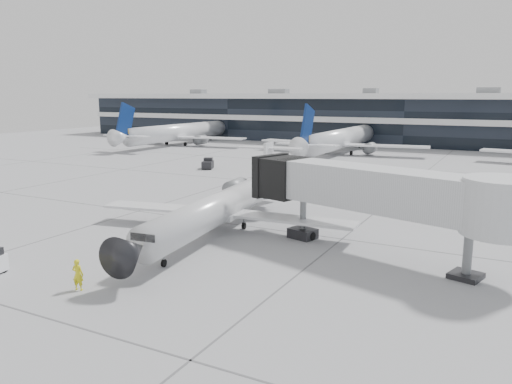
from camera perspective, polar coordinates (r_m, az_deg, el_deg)
The scene contains 9 objects.
ground at distance 42.69m, azimuth -3.08°, elevation -3.63°, with size 220.00×220.00×0.00m, color gray.
terminal at distance 119.50m, azimuth 17.57°, elevation 7.72°, with size 170.00×22.00×10.00m, color black.
bg_jet_left at distance 112.60m, azimuth -8.54°, elevation 5.39°, with size 32.00×40.00×9.60m, color white, non-canonical shape.
bg_jet_center at distance 95.67m, azimuth 9.74°, elevation 4.37°, with size 32.00×40.00×9.60m, color white, non-canonical shape.
regional_jet at distance 40.03m, azimuth -3.72°, elevation -1.50°, with size 21.54×26.89×6.21m.
jet_bridge at distance 33.73m, azimuth 14.93°, elevation 0.02°, with size 19.23×8.58×6.26m.
ramp_worker at distance 29.96m, azimuth -19.69°, elevation -8.88°, with size 0.66×0.44×1.82m, color yellow.
traffic_cone at distance 48.37m, azimuth -3.98°, elevation -1.57°, with size 0.39×0.39×0.56m.
far_tug at distance 74.70m, azimuth -5.53°, elevation 3.21°, with size 2.34×2.89×1.60m.
Camera 1 is at (21.16, -35.47, 10.76)m, focal length 35.00 mm.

